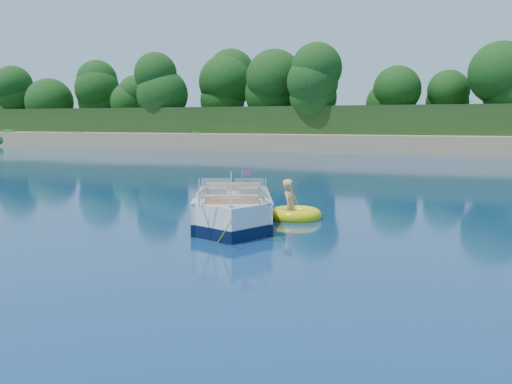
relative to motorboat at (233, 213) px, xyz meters
The scene contains 6 objects.
ground 2.12m from the motorboat, 43.83° to the right, with size 160.00×160.00×0.00m, color #0A264B.
shoreline 62.35m from the motorboat, 88.61° to the left, with size 170.00×59.00×6.00m.
treeline 39.94m from the motorboat, 87.76° to the left, with size 150.00×7.12×8.19m.
motorboat is the anchor object (origin of this frame).
tow_tube 2.03m from the motorboat, 57.51° to the left, with size 1.45×1.45×0.38m.
boy 1.94m from the motorboat, 59.23° to the left, with size 0.58×0.38×1.58m, color tan.
Camera 1 is at (4.61, -11.45, 2.65)m, focal length 40.00 mm.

